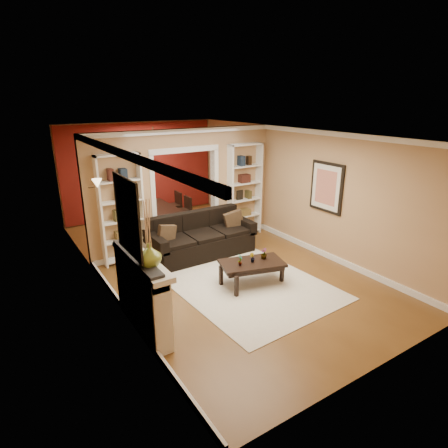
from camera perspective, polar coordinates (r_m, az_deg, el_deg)
floor at (r=8.06m, az=-1.79°, el=-5.75°), size 8.00×8.00×0.00m
ceiling at (r=7.36m, az=-2.01°, el=13.74°), size 8.00×8.00×0.00m
wall_back at (r=11.14m, az=-12.60°, el=8.03°), size 8.00×0.00×8.00m
wall_front at (r=4.83m, az=23.46°, el=-7.34°), size 8.00×0.00×8.00m
wall_left at (r=6.78m, az=-18.45°, el=0.67°), size 0.00×8.00×8.00m
wall_right at (r=8.92m, az=10.67°, el=5.54°), size 0.00×8.00×8.00m
partition_wall at (r=8.62m, az=-6.00°, el=5.30°), size 4.50×0.15×2.70m
red_back_panel at (r=11.12m, az=-12.54°, el=7.86°), size 4.44×0.04×2.64m
dining_window at (r=11.05m, az=-12.55°, el=9.00°), size 0.78×0.03×0.98m
area_rug at (r=7.26m, az=2.72°, el=-8.62°), size 2.67×3.61×0.01m
sofa at (r=8.24m, az=-3.43°, el=-1.74°), size 2.35×1.01×0.92m
pillow_left at (r=7.82m, az=-8.72°, el=-1.69°), size 0.39×0.16×0.38m
pillow_right at (r=8.57m, az=1.46°, el=0.52°), size 0.43×0.18×0.42m
coffee_table at (r=7.09m, az=4.26°, el=-7.41°), size 1.29×0.92×0.44m
plant_left at (r=6.81m, az=2.48°, el=-5.47°), size 0.14×0.14×0.22m
plant_center at (r=6.96m, az=4.32°, el=-5.13°), size 0.11×0.12×0.17m
plant_right at (r=7.11m, az=6.09°, el=-4.51°), size 0.13×0.13×0.21m
bookshelf_left at (r=7.97m, az=-15.38°, el=2.10°), size 0.90×0.30×2.30m
bookshelf_right at (r=9.31m, az=3.09°, el=5.12°), size 0.90×0.30×2.30m
fireplace at (r=5.79m, az=-12.19°, el=-10.25°), size 0.32×1.70×1.16m
vase at (r=5.15m, az=-11.30°, el=-4.66°), size 0.35×0.35×0.34m
mirror at (r=5.27m, az=-14.51°, el=1.10°), size 0.03×0.95×1.10m
wall_sconce at (r=7.20m, az=-19.21°, el=5.58°), size 0.18×0.18×0.22m
framed_art at (r=8.17m, az=15.32°, el=5.42°), size 0.04×0.85×1.05m
dining_table at (r=10.32m, az=-10.01°, el=1.20°), size 1.57×0.88×0.55m
dining_chair_nw at (r=9.83m, az=-12.31°, el=0.88°), size 0.48×0.48×0.79m
dining_chair_ne at (r=10.23m, az=-6.56°, el=1.96°), size 0.46×0.46×0.81m
dining_chair_sw at (r=10.36m, az=-13.50°, el=1.86°), size 0.50×0.50×0.84m
dining_chair_se at (r=10.75m, az=-7.99°, el=2.75°), size 0.50×0.50×0.81m
chandelier at (r=9.84m, az=-10.17°, el=10.77°), size 0.50×0.50×0.30m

